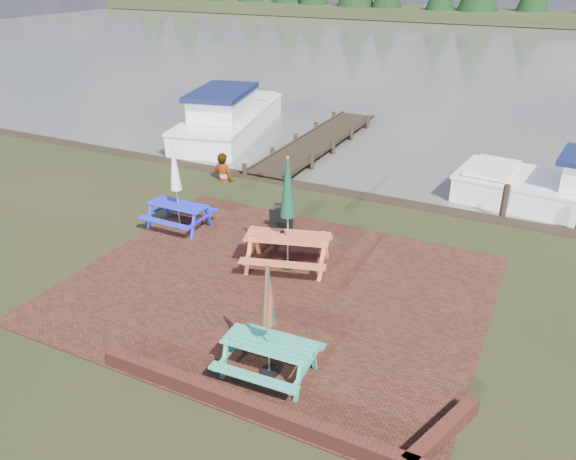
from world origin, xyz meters
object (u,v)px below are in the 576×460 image
(person, at_px, (222,153))
(chalkboard, at_px, (281,220))
(picnic_table_teal, at_px, (269,338))
(jetty, at_px, (317,142))
(boat_jetty, at_px, (229,119))
(picnic_table_red, at_px, (288,231))
(picnic_table_blue, at_px, (178,200))

(person, bearing_deg, chalkboard, 142.68)
(picnic_table_teal, xyz_separation_m, chalkboard, (-2.34, 5.09, -0.37))
(jetty, height_order, boat_jetty, boat_jetty)
(picnic_table_red, relative_size, chalkboard, 3.37)
(chalkboard, height_order, jetty, chalkboard)
(picnic_table_teal, distance_m, picnic_table_red, 3.86)
(chalkboard, relative_size, jetty, 0.09)
(picnic_table_red, distance_m, chalkboard, 1.85)
(picnic_table_blue, distance_m, jetty, 8.67)
(picnic_table_red, distance_m, person, 6.16)
(boat_jetty, bearing_deg, picnic_table_blue, -79.37)
(chalkboard, bearing_deg, jetty, 89.01)
(picnic_table_teal, bearing_deg, picnic_table_blue, 137.41)
(chalkboard, bearing_deg, picnic_table_red, -76.31)
(picnic_table_blue, xyz_separation_m, boat_jetty, (-3.92, 8.90, -0.33))
(picnic_table_blue, bearing_deg, jetty, 88.53)
(jetty, bearing_deg, picnic_table_teal, -69.81)
(picnic_table_teal, bearing_deg, boat_jetty, 121.77)
(jetty, xyz_separation_m, boat_jetty, (-4.22, 0.26, 0.36))
(chalkboard, bearing_deg, picnic_table_teal, -83.33)
(boat_jetty, bearing_deg, person, -73.18)
(picnic_table_blue, xyz_separation_m, jetty, (0.30, 8.64, -0.69))
(picnic_table_red, xyz_separation_m, person, (-4.47, 4.23, -0.01))
(picnic_table_teal, relative_size, jetty, 0.25)
(chalkboard, xyz_separation_m, boat_jetty, (-6.61, 8.05, 0.06))
(jetty, bearing_deg, picnic_table_red, -70.33)
(picnic_table_red, height_order, picnic_table_blue, picnic_table_red)
(chalkboard, distance_m, jetty, 8.15)
(person, bearing_deg, jetty, -102.60)
(picnic_table_blue, relative_size, chalkboard, 2.82)
(person, bearing_deg, picnic_table_blue, 103.71)
(picnic_table_blue, distance_m, chalkboard, 2.85)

